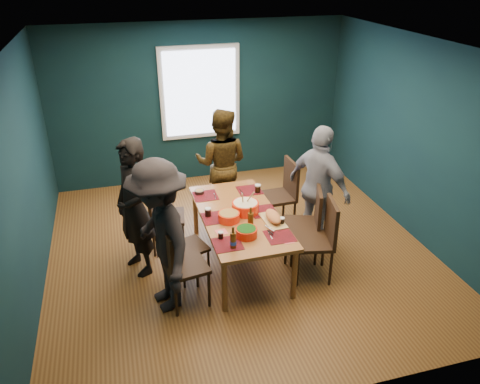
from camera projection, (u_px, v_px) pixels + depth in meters
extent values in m
cube|color=brown|center=(239.00, 250.00, 6.40)|extent=(5.00, 5.00, 0.01)
cube|color=white|center=(239.00, 46.00, 5.18)|extent=(5.00, 5.00, 0.01)
cube|color=#0E2B2E|center=(23.00, 182.00, 5.19)|extent=(0.01, 5.00, 2.70)
cube|color=#0E2B2E|center=(415.00, 140.00, 6.39)|extent=(0.01, 5.00, 2.70)
cube|color=#0E2B2E|center=(200.00, 104.00, 7.94)|extent=(5.00, 0.01, 2.70)
cube|color=#0E2B2E|center=(324.00, 279.00, 3.64)|extent=(5.00, 0.01, 2.70)
cube|color=silver|center=(200.00, 93.00, 7.82)|extent=(1.35, 0.06, 1.55)
cube|color=#A16930|center=(240.00, 216.00, 5.84)|extent=(0.96, 1.89, 0.05)
cylinder|color=#A16930|center=(224.00, 287.00, 5.16)|extent=(0.07, 0.07, 0.67)
cylinder|color=#A16930|center=(294.00, 274.00, 5.36)|extent=(0.07, 0.07, 0.67)
cylinder|color=#A16930|center=(196.00, 213.00, 6.65)|extent=(0.07, 0.07, 0.67)
cylinder|color=#A16930|center=(251.00, 205.00, 6.84)|extent=(0.07, 0.07, 0.67)
cube|color=black|center=(167.00, 217.00, 6.24)|extent=(0.51, 0.51, 0.04)
cube|color=black|center=(150.00, 200.00, 6.10)|extent=(0.11, 0.45, 0.49)
cylinder|color=black|center=(154.00, 242.00, 6.17)|extent=(0.03, 0.03, 0.46)
cylinder|color=black|center=(183.00, 240.00, 6.21)|extent=(0.03, 0.03, 0.46)
cylinder|color=black|center=(155.00, 227.00, 6.51)|extent=(0.03, 0.03, 0.46)
cylinder|color=black|center=(183.00, 225.00, 6.55)|extent=(0.03, 0.03, 0.46)
cube|color=black|center=(189.00, 247.00, 5.70)|extent=(0.50, 0.50, 0.04)
cube|color=black|center=(175.00, 235.00, 5.51)|extent=(0.16, 0.39, 0.43)
cylinder|color=black|center=(184.00, 273.00, 5.59)|extent=(0.03, 0.03, 0.41)
cylinder|color=black|center=(209.00, 264.00, 5.76)|extent=(0.03, 0.03, 0.41)
cylinder|color=black|center=(172.00, 260.00, 5.84)|extent=(0.03, 0.03, 0.41)
cylinder|color=black|center=(195.00, 251.00, 6.01)|extent=(0.03, 0.03, 0.41)
cube|color=black|center=(186.00, 266.00, 5.24)|extent=(0.52, 0.52, 0.04)
cube|color=black|center=(166.00, 251.00, 5.04)|extent=(0.12, 0.46, 0.50)
cylinder|color=black|center=(176.00, 299.00, 5.13)|extent=(0.03, 0.03, 0.47)
cylinder|color=black|center=(209.00, 290.00, 5.27)|extent=(0.03, 0.03, 0.47)
cylinder|color=black|center=(166.00, 279.00, 5.44)|extent=(0.03, 0.03, 0.47)
cylinder|color=black|center=(197.00, 271.00, 5.59)|extent=(0.03, 0.03, 0.47)
cube|color=black|center=(277.00, 197.00, 6.72)|extent=(0.48, 0.48, 0.04)
cube|color=black|center=(291.00, 178.00, 6.65)|extent=(0.06, 0.47, 0.51)
cylinder|color=black|center=(268.00, 221.00, 6.61)|extent=(0.04, 0.04, 0.48)
cylinder|color=black|center=(294.00, 217.00, 6.72)|extent=(0.04, 0.04, 0.48)
cylinder|color=black|center=(259.00, 208.00, 6.95)|extent=(0.04, 0.04, 0.48)
cylinder|color=black|center=(284.00, 205.00, 7.06)|extent=(0.04, 0.04, 0.48)
cube|color=black|center=(301.00, 225.00, 6.06)|extent=(0.57, 0.57, 0.04)
cube|color=black|center=(318.00, 207.00, 5.93)|extent=(0.19, 0.44, 0.49)
cylinder|color=black|center=(286.00, 249.00, 6.01)|extent=(0.03, 0.03, 0.46)
cylinder|color=black|center=(316.00, 250.00, 5.99)|extent=(0.03, 0.03, 0.46)
cylinder|color=black|center=(285.00, 233.00, 6.36)|extent=(0.03, 0.03, 0.46)
cylinder|color=black|center=(314.00, 234.00, 6.33)|extent=(0.03, 0.03, 0.46)
cube|color=black|center=(312.00, 242.00, 5.67)|extent=(0.56, 0.56, 0.04)
cube|color=black|center=(332.00, 221.00, 5.55)|extent=(0.14, 0.47, 0.51)
cylinder|color=black|center=(297.00, 270.00, 5.59)|extent=(0.04, 0.04, 0.48)
cylinder|color=black|center=(331.00, 269.00, 5.62)|extent=(0.04, 0.04, 0.48)
cylinder|color=black|center=(292.00, 251.00, 5.95)|extent=(0.04, 0.04, 0.48)
cylinder|color=black|center=(323.00, 250.00, 5.98)|extent=(0.04, 0.04, 0.48)
imported|color=black|center=(134.00, 208.00, 5.63)|extent=(0.65, 0.76, 1.76)
imported|color=black|center=(222.00, 163.00, 6.95)|extent=(1.00, 0.92, 1.67)
imported|color=white|center=(319.00, 188.00, 6.19)|extent=(0.80, 1.08, 1.71)
imported|color=black|center=(160.00, 237.00, 5.02)|extent=(0.89, 1.27, 1.79)
cylinder|color=red|center=(229.00, 217.00, 5.67)|extent=(0.26, 0.26, 0.11)
cylinder|color=#609837|center=(229.00, 213.00, 5.65)|extent=(0.23, 0.23, 0.02)
cylinder|color=red|center=(245.00, 208.00, 5.85)|extent=(0.34, 0.34, 0.14)
cylinder|color=beige|center=(245.00, 203.00, 5.82)|extent=(0.30, 0.30, 0.02)
cylinder|color=tan|center=(249.00, 199.00, 5.81)|extent=(0.10, 0.19, 0.27)
cylinder|color=tan|center=(243.00, 200.00, 5.79)|extent=(0.08, 0.19, 0.27)
cylinder|color=red|center=(246.00, 232.00, 5.35)|extent=(0.25, 0.25, 0.11)
cylinder|color=#144912|center=(246.00, 229.00, 5.33)|extent=(0.22, 0.22, 0.02)
cube|color=tan|center=(273.00, 221.00, 5.68)|extent=(0.24, 0.45, 0.02)
ellipsoid|color=#D1824B|center=(273.00, 216.00, 5.65)|extent=(0.18, 0.36, 0.10)
cube|color=silver|center=(269.00, 228.00, 5.49)|extent=(0.08, 0.17, 0.00)
cylinder|color=black|center=(270.00, 232.00, 5.40)|extent=(0.05, 0.10, 0.02)
sphere|color=#166117|center=(276.00, 220.00, 5.56)|extent=(0.03, 0.03, 0.03)
sphere|color=#166117|center=(273.00, 216.00, 5.65)|extent=(0.03, 0.03, 0.03)
sphere|color=#166117|center=(271.00, 212.00, 5.73)|extent=(0.03, 0.03, 0.03)
cylinder|color=black|center=(199.00, 192.00, 6.33)|extent=(0.13, 0.13, 0.05)
cylinder|color=#609837|center=(199.00, 191.00, 6.32)|extent=(0.11, 0.11, 0.01)
cylinder|color=#4C2C0D|center=(233.00, 240.00, 5.13)|extent=(0.07, 0.07, 0.19)
cylinder|color=#4C2C0D|center=(233.00, 230.00, 5.07)|extent=(0.03, 0.03, 0.07)
cylinder|color=blue|center=(233.00, 243.00, 5.14)|extent=(0.07, 0.07, 0.04)
cylinder|color=#4C2C0D|center=(251.00, 220.00, 5.52)|extent=(0.07, 0.07, 0.19)
cylinder|color=#4C2C0D|center=(251.00, 210.00, 5.45)|extent=(0.03, 0.03, 0.07)
cylinder|color=black|center=(221.00, 235.00, 5.32)|extent=(0.06, 0.06, 0.09)
cylinder|color=silver|center=(221.00, 232.00, 5.30)|extent=(0.06, 0.06, 0.01)
cylinder|color=black|center=(282.00, 221.00, 5.60)|extent=(0.06, 0.06, 0.09)
cylinder|color=silver|center=(282.00, 218.00, 5.58)|extent=(0.06, 0.06, 0.01)
cylinder|color=black|center=(258.00, 189.00, 6.35)|extent=(0.08, 0.08, 0.11)
cylinder|color=silver|center=(258.00, 185.00, 6.33)|extent=(0.08, 0.08, 0.02)
cylinder|color=black|center=(208.00, 212.00, 5.77)|extent=(0.08, 0.08, 0.11)
cylinder|color=silver|center=(208.00, 209.00, 5.75)|extent=(0.08, 0.08, 0.02)
cube|color=#E25F64|center=(263.00, 209.00, 5.95)|extent=(0.16, 0.16, 0.00)
cube|color=#E25F64|center=(221.00, 232.00, 5.46)|extent=(0.14, 0.14, 0.00)
cube|color=#E25F64|center=(288.00, 241.00, 5.29)|extent=(0.13, 0.13, 0.00)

